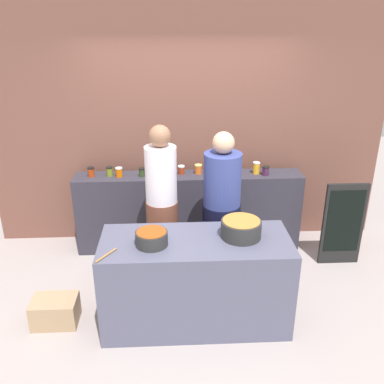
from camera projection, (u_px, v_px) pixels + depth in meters
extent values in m
plane|color=#A09492|center=(194.00, 299.00, 4.32)|extent=(12.00, 12.00, 0.00)
cube|color=brown|center=(187.00, 122.00, 5.07)|extent=(4.80, 0.12, 3.00)
cube|color=#302E39|center=(189.00, 211.00, 5.15)|extent=(2.70, 0.36, 0.95)
cube|color=#51526A|center=(196.00, 281.00, 3.88)|extent=(1.70, 0.70, 0.86)
cylinder|color=#AB3813|center=(91.00, 173.00, 4.89)|extent=(0.08, 0.08, 0.10)
cylinder|color=black|center=(91.00, 168.00, 4.87)|extent=(0.08, 0.08, 0.02)
cylinder|color=olive|center=(110.00, 172.00, 4.92)|extent=(0.08, 0.08, 0.10)
cylinder|color=black|center=(109.00, 168.00, 4.90)|extent=(0.08, 0.08, 0.01)
cylinder|color=#DB5E0A|center=(119.00, 173.00, 4.89)|extent=(0.08, 0.08, 0.10)
cylinder|color=silver|center=(119.00, 168.00, 4.87)|extent=(0.08, 0.08, 0.01)
cylinder|color=#2F431F|center=(142.00, 173.00, 4.90)|extent=(0.07, 0.07, 0.09)
cylinder|color=black|center=(142.00, 169.00, 4.88)|extent=(0.07, 0.07, 0.01)
cylinder|color=#1F5720|center=(165.00, 171.00, 4.90)|extent=(0.08, 0.08, 0.13)
cylinder|color=#D6C666|center=(165.00, 165.00, 4.87)|extent=(0.09, 0.09, 0.01)
cylinder|color=#9B3318|center=(181.00, 170.00, 4.98)|extent=(0.08, 0.08, 0.09)
cylinder|color=silver|center=(181.00, 166.00, 4.96)|extent=(0.08, 0.08, 0.02)
cylinder|color=orange|center=(198.00, 170.00, 4.99)|extent=(0.08, 0.08, 0.10)
cylinder|color=#D6C666|center=(198.00, 165.00, 4.96)|extent=(0.09, 0.09, 0.01)
cylinder|color=#8D430E|center=(213.00, 169.00, 4.96)|extent=(0.09, 0.09, 0.12)
cylinder|color=silver|center=(213.00, 164.00, 4.93)|extent=(0.09, 0.09, 0.01)
cylinder|color=#54145E|center=(230.00, 169.00, 5.01)|extent=(0.08, 0.08, 0.09)
cylinder|color=#D6C666|center=(230.00, 165.00, 4.99)|extent=(0.08, 0.08, 0.01)
cylinder|color=gold|center=(256.00, 168.00, 4.98)|extent=(0.08, 0.08, 0.13)
cylinder|color=silver|center=(257.00, 163.00, 4.95)|extent=(0.09, 0.09, 0.01)
cylinder|color=#472142|center=(266.00, 171.00, 4.94)|extent=(0.08, 0.08, 0.10)
cylinder|color=black|center=(266.00, 167.00, 4.92)|extent=(0.09, 0.09, 0.01)
cylinder|color=#2D2D2D|center=(152.00, 238.00, 3.61)|extent=(0.28, 0.28, 0.12)
cylinder|color=#924316|center=(151.00, 232.00, 3.59)|extent=(0.26, 0.26, 0.00)
cylinder|color=#2D2D2D|center=(241.00, 229.00, 3.74)|extent=(0.36, 0.36, 0.16)
cylinder|color=#B37332|center=(241.00, 221.00, 3.71)|extent=(0.33, 0.33, 0.00)
cylinder|color=#9E703D|center=(106.00, 255.00, 3.46)|extent=(0.16, 0.22, 0.02)
cylinder|color=brown|center=(163.00, 242.00, 4.47)|extent=(0.33, 0.33, 0.94)
cylinder|color=white|center=(161.00, 175.00, 4.18)|extent=(0.32, 0.32, 0.58)
sphere|color=#8C6047|center=(160.00, 136.00, 4.02)|extent=(0.22, 0.22, 0.22)
cylinder|color=black|center=(220.00, 242.00, 4.51)|extent=(0.40, 0.40, 0.89)
cylinder|color=#384489|center=(222.00, 179.00, 4.23)|extent=(0.38, 0.38, 0.55)
sphere|color=#D8A884|center=(223.00, 143.00, 4.08)|extent=(0.22, 0.22, 0.22)
cube|color=tan|center=(55.00, 311.00, 3.95)|extent=(0.42, 0.29, 0.26)
cube|color=black|center=(343.00, 224.00, 4.78)|extent=(0.47, 0.04, 1.00)
cube|color=black|center=(344.00, 221.00, 4.74)|extent=(0.40, 0.01, 0.76)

